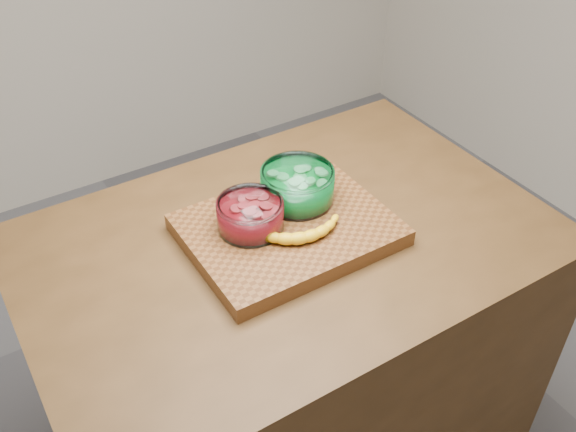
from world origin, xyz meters
TOP-DOWN VIEW (x-y plane):
  - counter at (0.00, 0.00)m, footprint 1.20×0.80m
  - cutting_board at (0.00, 0.00)m, footprint 0.45×0.35m
  - bowl_red at (-0.08, 0.03)m, footprint 0.15×0.15m
  - bowl_green at (0.07, 0.06)m, footprint 0.17×0.17m
  - banana at (0.00, -0.04)m, footprint 0.23×0.14m

SIDE VIEW (x-z plane):
  - counter at x=0.00m, z-range 0.00..0.90m
  - cutting_board at x=0.00m, z-range 0.90..0.94m
  - banana at x=0.00m, z-range 0.94..0.97m
  - bowl_red at x=-0.08m, z-range 0.94..1.01m
  - bowl_green at x=0.07m, z-range 0.94..1.02m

